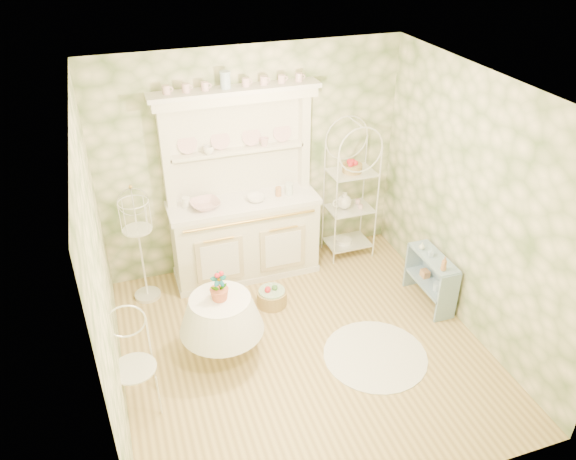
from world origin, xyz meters
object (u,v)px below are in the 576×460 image
object	(u,v)px
side_shelf	(430,279)
floor_basket	(272,296)
cafe_chair	(133,365)
kitchen_dresser	(243,190)
birdcage_stand	(140,248)
round_table	(222,328)
bakers_rack	(350,195)

from	to	relation	value
side_shelf	floor_basket	xyz separation A→B (m)	(-1.72, 0.52, -0.20)
floor_basket	cafe_chair	bearing A→B (deg)	-147.32
kitchen_dresser	birdcage_stand	size ratio (longest dim) A/B	1.70
birdcage_stand	cafe_chair	bearing A→B (deg)	-98.87
kitchen_dresser	round_table	bearing A→B (deg)	-114.13
side_shelf	birdcage_stand	world-z (taller)	birdcage_stand
bakers_rack	cafe_chair	bearing A→B (deg)	-149.16
kitchen_dresser	birdcage_stand	distance (m)	1.32
kitchen_dresser	bakers_rack	size ratio (longest dim) A/B	1.36
kitchen_dresser	floor_basket	size ratio (longest dim) A/B	6.71
bakers_rack	cafe_chair	xyz separation A→B (m)	(-2.85, -1.75, -0.35)
side_shelf	round_table	bearing A→B (deg)	175.13
round_table	birdcage_stand	world-z (taller)	birdcage_stand
round_table	birdcage_stand	bearing A→B (deg)	116.91
side_shelf	cafe_chair	size ratio (longest dim) A/B	0.73
round_table	birdcage_stand	xyz separation A→B (m)	(-0.63, 1.23, 0.32)
round_table	birdcage_stand	distance (m)	1.42
bakers_rack	birdcage_stand	distance (m)	2.61
kitchen_dresser	side_shelf	distance (m)	2.36
side_shelf	cafe_chair	distance (m)	3.35
kitchen_dresser	side_shelf	size ratio (longest dim) A/B	3.21
bakers_rack	round_table	xyz separation A→B (m)	(-1.97, -1.36, -0.49)
kitchen_dresser	side_shelf	xyz separation A→B (m)	(1.83, -1.24, -0.84)
kitchen_dresser	birdcage_stand	bearing A→B (deg)	-175.11
bakers_rack	cafe_chair	distance (m)	3.37
cafe_chair	floor_basket	bearing A→B (deg)	33.22
floor_basket	side_shelf	bearing A→B (deg)	-16.83
birdcage_stand	floor_basket	world-z (taller)	birdcage_stand
kitchen_dresser	floor_basket	bearing A→B (deg)	-81.38
cafe_chair	side_shelf	bearing A→B (deg)	9.10
bakers_rack	floor_basket	world-z (taller)	bakers_rack
round_table	bakers_rack	bearing A→B (deg)	34.61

